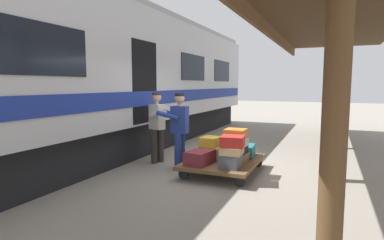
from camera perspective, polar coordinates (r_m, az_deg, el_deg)
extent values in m
plane|color=gray|center=(7.33, 5.57, -8.62)|extent=(60.00, 60.00, 0.00)
cylinder|color=brown|center=(13.79, 23.82, 5.03)|extent=(0.24, 0.24, 3.40)
cylinder|color=brown|center=(10.26, 23.88, 4.75)|extent=(0.24, 0.24, 3.40)
cylinder|color=brown|center=(6.74, 23.99, 4.19)|extent=(0.24, 0.24, 3.40)
cylinder|color=brown|center=(3.23, 24.35, 2.38)|extent=(0.24, 0.24, 3.40)
cube|color=brown|center=(7.04, 11.28, 17.37)|extent=(0.08, 14.88, 0.30)
cube|color=#B7BABF|center=(8.84, -16.86, 9.07)|extent=(3.00, 17.21, 2.90)
cube|color=black|center=(8.94, -16.46, -3.18)|extent=(2.55, 16.35, 0.90)
cube|color=#99999E|center=(9.05, -17.19, 18.91)|extent=(2.76, 16.87, 0.20)
cube|color=navy|center=(7.94, -8.32, 3.83)|extent=(0.03, 16.87, 0.36)
cube|color=black|center=(13.45, 5.44, 8.72)|extent=(0.02, 1.89, 0.84)
cube|color=black|center=(10.63, 0.31, 9.38)|extent=(0.02, 1.89, 0.84)
cube|color=black|center=(5.63, -25.18, 11.45)|extent=(0.02, 1.89, 0.84)
cube|color=black|center=(7.97, -8.73, 6.71)|extent=(0.12, 1.10, 2.00)
cube|color=brown|center=(6.92, 5.60, -7.39)|extent=(1.44, 1.93, 0.07)
cylinder|color=black|center=(6.08, 8.55, -10.76)|extent=(0.22, 0.05, 0.22)
cylinder|color=black|center=(6.46, -1.50, -9.67)|extent=(0.22, 0.05, 0.22)
cylinder|color=black|center=(7.54, 11.63, -7.46)|extent=(0.22, 0.05, 0.22)
cylinder|color=black|center=(7.84, 3.32, -6.79)|extent=(0.22, 0.05, 0.22)
cube|color=maroon|center=(6.50, 1.43, -6.71)|extent=(0.51, 0.69, 0.27)
cube|color=brown|center=(6.80, 8.23, -6.59)|extent=(0.39, 0.48, 0.18)
cube|color=beige|center=(6.98, 3.08, -5.88)|extent=(0.50, 0.57, 0.25)
cube|color=navy|center=(7.48, 4.51, -5.11)|extent=(0.48, 0.55, 0.24)
cube|color=#4C515B|center=(6.29, 6.94, -7.21)|extent=(0.37, 0.51, 0.27)
cube|color=#1E666B|center=(7.29, 9.34, -5.42)|extent=(0.48, 0.62, 0.25)
cube|color=tan|center=(6.21, 7.14, -5.42)|extent=(0.42, 0.48, 0.14)
cube|color=gold|center=(6.97, 3.32, -3.94)|extent=(0.40, 0.47, 0.22)
cube|color=black|center=(6.74, 8.00, -5.24)|extent=(0.39, 0.52, 0.16)
cube|color=#9EA0A5|center=(6.67, 7.98, -3.93)|extent=(0.43, 0.43, 0.17)
cube|color=#AD231E|center=(6.19, 7.28, -3.80)|extent=(0.50, 0.52, 0.21)
cube|color=#CC6B23|center=(6.65, 7.83, -2.41)|extent=(0.43, 0.40, 0.19)
cylinder|color=navy|center=(7.24, -1.88, -5.44)|extent=(0.16, 0.16, 0.82)
cylinder|color=navy|center=(7.06, -2.52, -5.75)|extent=(0.16, 0.16, 0.82)
cube|color=navy|center=(7.04, -2.22, 0.07)|extent=(0.37, 0.24, 0.60)
cylinder|color=tan|center=(7.01, -2.23, 2.75)|extent=(0.09, 0.09, 0.06)
sphere|color=tan|center=(7.01, -2.24, 3.89)|extent=(0.22, 0.22, 0.22)
cylinder|color=black|center=(7.00, -2.24, 4.56)|extent=(0.21, 0.21, 0.06)
cylinder|color=navy|center=(7.26, -3.32, 1.05)|extent=(0.53, 0.12, 0.21)
cylinder|color=navy|center=(6.98, -4.40, 0.82)|extent=(0.53, 0.12, 0.21)
cylinder|color=#332D28|center=(7.73, -6.80, -4.73)|extent=(0.16, 0.16, 0.82)
cylinder|color=#332D28|center=(7.86, -5.68, -4.53)|extent=(0.16, 0.16, 0.82)
cube|color=silver|center=(7.69, -6.30, 0.57)|extent=(0.41, 0.33, 0.60)
cylinder|color=tan|center=(7.67, -6.33, 3.02)|extent=(0.09, 0.09, 0.06)
sphere|color=tan|center=(7.66, -6.35, 4.07)|extent=(0.22, 0.22, 0.22)
cylinder|color=#332D28|center=(7.66, -6.35, 4.69)|extent=(0.21, 0.21, 0.06)
cylinder|color=silver|center=(7.41, -6.15, 1.13)|extent=(0.53, 0.27, 0.21)
cylinder|color=silver|center=(7.63, -4.32, 1.29)|extent=(0.53, 0.27, 0.21)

